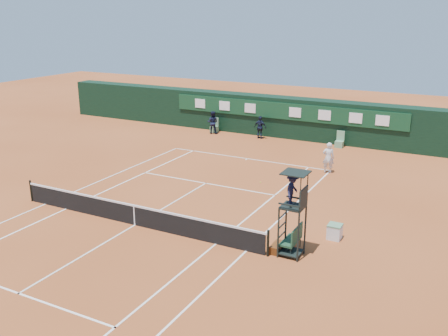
# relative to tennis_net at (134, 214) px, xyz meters

# --- Properties ---
(ground) EXTENTS (90.00, 90.00, 0.00)m
(ground) POSITION_rel_tennis_net_xyz_m (0.00, 0.00, -0.51)
(ground) COLOR #A55127
(ground) RESTS_ON ground
(court_lines) EXTENTS (11.05, 23.85, 0.01)m
(court_lines) POSITION_rel_tennis_net_xyz_m (0.00, 0.00, -0.50)
(court_lines) COLOR silver
(court_lines) RESTS_ON ground
(tennis_net) EXTENTS (12.90, 0.10, 1.10)m
(tennis_net) POSITION_rel_tennis_net_xyz_m (0.00, 0.00, 0.00)
(tennis_net) COLOR black
(tennis_net) RESTS_ON ground
(back_wall) EXTENTS (40.00, 1.65, 3.00)m
(back_wall) POSITION_rel_tennis_net_xyz_m (0.00, 18.74, 1.00)
(back_wall) COLOR black
(back_wall) RESTS_ON ground
(linesman_chair_left) EXTENTS (0.55, 0.50, 1.15)m
(linesman_chair_left) POSITION_rel_tennis_net_xyz_m (-5.50, 17.48, -0.19)
(linesman_chair_left) COLOR #629668
(linesman_chair_left) RESTS_ON ground
(linesman_chair_right) EXTENTS (0.55, 0.50, 1.15)m
(linesman_chair_right) POSITION_rel_tennis_net_xyz_m (4.50, 17.48, -0.19)
(linesman_chair_right) COLOR #62956D
(linesman_chair_right) RESTS_ON ground
(umpire_chair) EXTENTS (0.96, 0.95, 3.42)m
(umpire_chair) POSITION_rel_tennis_net_xyz_m (7.16, 0.49, 1.95)
(umpire_chair) COLOR black
(umpire_chair) RESTS_ON ground
(player_bench) EXTENTS (0.56, 1.20, 1.10)m
(player_bench) POSITION_rel_tennis_net_xyz_m (7.14, 0.81, 0.09)
(player_bench) COLOR #183D24
(player_bench) RESTS_ON ground
(tennis_bag) EXTENTS (0.38, 0.86, 0.32)m
(tennis_bag) POSITION_rel_tennis_net_xyz_m (6.57, 0.56, -0.35)
(tennis_bag) COLOR black
(tennis_bag) RESTS_ON ground
(cooler) EXTENTS (0.57, 0.57, 0.65)m
(cooler) POSITION_rel_tennis_net_xyz_m (8.27, 2.74, -0.18)
(cooler) COLOR silver
(cooler) RESTS_ON ground
(tennis_ball) EXTENTS (0.07, 0.07, 0.07)m
(tennis_ball) POSITION_rel_tennis_net_xyz_m (2.66, 7.86, -0.47)
(tennis_ball) COLOR #D2E836
(tennis_ball) RESTS_ON ground
(player) EXTENTS (0.77, 0.61, 1.85)m
(player) POSITION_rel_tennis_net_xyz_m (5.44, 11.40, 0.42)
(player) COLOR silver
(player) RESTS_ON ground
(ball_kid_left) EXTENTS (0.99, 0.85, 1.77)m
(ball_kid_left) POSITION_rel_tennis_net_xyz_m (-5.39, 17.01, 0.37)
(ball_kid_left) COLOR black
(ball_kid_left) RESTS_ON ground
(ball_kid_right) EXTENTS (1.03, 0.49, 1.71)m
(ball_kid_right) POSITION_rel_tennis_net_xyz_m (-1.45, 17.23, 0.35)
(ball_kid_right) COLOR black
(ball_kid_right) RESTS_ON ground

